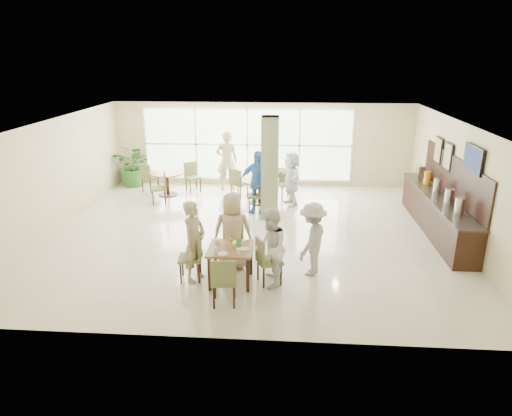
# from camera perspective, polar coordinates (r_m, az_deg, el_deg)

# --- Properties ---
(ground) EXTENTS (10.00, 10.00, 0.00)m
(ground) POSITION_cam_1_polar(r_m,az_deg,el_deg) (11.60, -0.56, -3.20)
(ground) COLOR beige
(ground) RESTS_ON ground
(room_shell) EXTENTS (10.00, 10.00, 10.00)m
(room_shell) POSITION_cam_1_polar(r_m,az_deg,el_deg) (11.07, -0.59, 4.99)
(room_shell) COLOR white
(room_shell) RESTS_ON ground
(window_bank) EXTENTS (7.00, 0.04, 7.00)m
(window_bank) POSITION_cam_1_polar(r_m,az_deg,el_deg) (15.52, -1.09, 7.90)
(window_bank) COLOR silver
(window_bank) RESTS_ON ground
(column) EXTENTS (0.45, 0.45, 2.80)m
(column) POSITION_cam_1_polar(r_m,az_deg,el_deg) (12.28, 1.74, 4.93)
(column) COLOR #747B55
(column) RESTS_ON ground
(main_table) EXTENTS (0.87, 0.87, 0.75)m
(main_table) POSITION_cam_1_polar(r_m,az_deg,el_deg) (8.98, -3.18, -5.58)
(main_table) COLOR brown
(main_table) RESTS_ON ground
(round_table_left) EXTENTS (1.10, 1.10, 0.75)m
(round_table_left) POSITION_cam_1_polar(r_m,az_deg,el_deg) (14.82, -11.05, 3.74)
(round_table_left) COLOR brown
(round_table_left) RESTS_ON ground
(round_table_right) EXTENTS (1.18, 1.18, 0.75)m
(round_table_right) POSITION_cam_1_polar(r_m,az_deg,el_deg) (13.76, 0.47, 3.00)
(round_table_right) COLOR brown
(round_table_right) RESTS_ON ground
(chairs_main_table) EXTENTS (2.13, 2.07, 0.95)m
(chairs_main_table) POSITION_cam_1_polar(r_m,az_deg,el_deg) (9.06, -3.28, -6.57)
(chairs_main_table) COLOR #5F6D3C
(chairs_main_table) RESTS_ON ground
(chairs_table_left) EXTENTS (2.01, 1.94, 0.95)m
(chairs_table_left) POSITION_cam_1_polar(r_m,az_deg,el_deg) (14.81, -11.02, 3.34)
(chairs_table_left) COLOR #5F6D3C
(chairs_table_left) RESTS_ON ground
(chairs_table_right) EXTENTS (2.05, 1.83, 0.95)m
(chairs_table_right) POSITION_cam_1_polar(r_m,az_deg,el_deg) (13.84, 0.50, 2.59)
(chairs_table_right) COLOR #5F6D3C
(chairs_table_right) RESTS_ON ground
(tabletop_clutter) EXTENTS (0.71, 0.76, 0.21)m
(tabletop_clutter) POSITION_cam_1_polar(r_m,az_deg,el_deg) (8.90, -3.12, -4.68)
(tabletop_clutter) COLOR white
(tabletop_clutter) RESTS_ON main_table
(buffet_counter) EXTENTS (0.64, 4.70, 1.95)m
(buffet_counter) POSITION_cam_1_polar(r_m,az_deg,el_deg) (12.44, 21.74, -0.32)
(buffet_counter) COLOR black
(buffet_counter) RESTS_ON ground
(wall_tv) EXTENTS (0.06, 1.00, 0.58)m
(wall_tv) POSITION_cam_1_polar(r_m,az_deg,el_deg) (11.11, 25.53, 5.56)
(wall_tv) COLOR black
(wall_tv) RESTS_ON ground
(framed_art_a) EXTENTS (0.05, 0.55, 0.70)m
(framed_art_a) POSITION_cam_1_polar(r_m,az_deg,el_deg) (12.65, 22.89, 5.95)
(framed_art_a) COLOR black
(framed_art_a) RESTS_ON ground
(framed_art_b) EXTENTS (0.05, 0.55, 0.70)m
(framed_art_b) POSITION_cam_1_polar(r_m,az_deg,el_deg) (13.39, 21.85, 6.74)
(framed_art_b) COLOR black
(framed_art_b) RESTS_ON ground
(potted_plant) EXTENTS (1.57, 1.57, 1.44)m
(potted_plant) POSITION_cam_1_polar(r_m,az_deg,el_deg) (16.08, -14.95, 5.17)
(potted_plant) COLOR #2A6628
(potted_plant) RESTS_ON ground
(teen_left) EXTENTS (0.58, 0.70, 1.66)m
(teen_left) POSITION_cam_1_polar(r_m,az_deg,el_deg) (9.10, -7.73, -4.14)
(teen_left) COLOR tan
(teen_left) RESTS_ON ground
(teen_far) EXTENTS (0.85, 0.51, 1.67)m
(teen_far) POSITION_cam_1_polar(r_m,az_deg,el_deg) (9.53, -2.93, -2.88)
(teen_far) COLOR tan
(teen_far) RESTS_ON ground
(teen_right) EXTENTS (0.63, 0.79, 1.58)m
(teen_right) POSITION_cam_1_polar(r_m,az_deg,el_deg) (8.82, 1.81, -5.03)
(teen_right) COLOR white
(teen_right) RESTS_ON ground
(teen_standing) EXTENTS (0.92, 1.14, 1.54)m
(teen_standing) POSITION_cam_1_polar(r_m,az_deg,el_deg) (9.34, 7.03, -3.88)
(teen_standing) COLOR #AAAAAC
(teen_standing) RESTS_ON ground
(adult_a) EXTENTS (1.14, 0.77, 1.79)m
(adult_a) POSITION_cam_1_polar(r_m,az_deg,el_deg) (12.86, 0.18, 3.27)
(adult_a) COLOR #4180C3
(adult_a) RESTS_ON ground
(adult_b) EXTENTS (1.09, 1.63, 1.62)m
(adult_b) POSITION_cam_1_polar(r_m,az_deg,el_deg) (13.60, 4.44, 3.70)
(adult_b) COLOR white
(adult_b) RESTS_ON ground
(adult_standing) EXTENTS (0.79, 0.59, 1.96)m
(adult_standing) POSITION_cam_1_polar(r_m,az_deg,el_deg) (15.10, -3.65, 5.93)
(adult_standing) COLOR tan
(adult_standing) RESTS_ON ground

